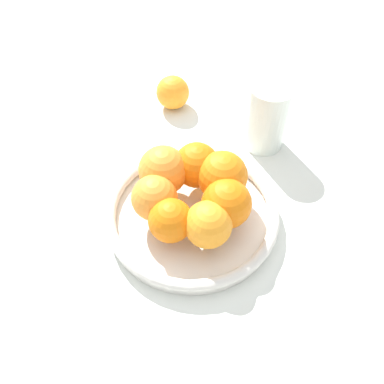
{
  "coord_description": "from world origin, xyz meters",
  "views": [
    {
      "loc": [
        -0.15,
        0.33,
        0.51
      ],
      "look_at": [
        0.0,
        0.0,
        0.07
      ],
      "focal_mm": 35.0,
      "sensor_mm": 36.0,
      "label": 1
    }
  ],
  "objects": [
    {
      "name": "ground_plane",
      "position": [
        0.0,
        0.0,
        0.0
      ],
      "size": [
        4.0,
        4.0,
        0.0
      ],
      "primitive_type": "plane",
      "color": "silver"
    },
    {
      "name": "orange_pile",
      "position": [
        -0.0,
        -0.01,
        0.07
      ],
      "size": [
        0.19,
        0.18,
        0.08
      ],
      "color": "orange",
      "rests_on": "fruit_bowl"
    },
    {
      "name": "drinking_glass",
      "position": [
        -0.05,
        -0.22,
        0.06
      ],
      "size": [
        0.08,
        0.08,
        0.13
      ],
      "primitive_type": "cylinder",
      "color": "silver",
      "rests_on": "ground_plane"
    },
    {
      "name": "fruit_bowl",
      "position": [
        0.0,
        0.0,
        0.02
      ],
      "size": [
        0.28,
        0.28,
        0.03
      ],
      "color": "silver",
      "rests_on": "ground_plane"
    },
    {
      "name": "stray_orange",
      "position": [
        0.16,
        -0.26,
        0.03
      ],
      "size": [
        0.07,
        0.07,
        0.07
      ],
      "primitive_type": "sphere",
      "color": "orange",
      "rests_on": "ground_plane"
    }
  ]
}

